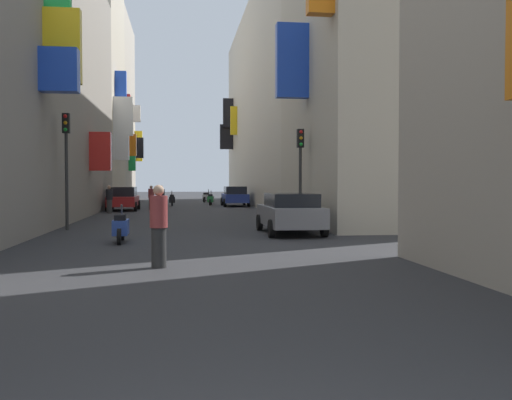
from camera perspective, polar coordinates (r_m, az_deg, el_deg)
ground_plane at (r=32.67m, az=-7.01°, el=-1.39°), size 140.00×140.00×0.00m
building_left_mid_a at (r=47.72m, az=-17.09°, el=12.53°), size 7.37×9.87×21.52m
building_left_mid_b at (r=57.82m, az=-15.30°, el=8.52°), size 7.24×11.43×17.26m
building_right_mid_c at (r=26.73m, az=11.31°, el=17.19°), size 7.33×10.97×17.87m
building_right_far at (r=47.40m, az=2.63°, el=9.19°), size 7.30×32.71×15.79m
parked_car_blue at (r=42.84m, az=-2.11°, el=0.42°), size 1.89×4.32×1.47m
parked_car_grey at (r=20.29m, az=3.41°, el=-1.21°), size 1.95×4.30×1.42m
parked_car_red at (r=37.45m, az=-12.98°, el=0.17°), size 1.88×4.18×1.49m
scooter_black at (r=43.88m, az=-8.32°, el=0.03°), size 0.47×1.99×1.13m
scooter_green at (r=44.81m, az=-4.52°, el=0.08°), size 0.58×1.86×1.13m
scooter_silver at (r=51.26m, az=-4.89°, el=0.31°), size 0.81×1.69×1.13m
scooter_blue at (r=17.81m, az=-13.25°, el=-2.64°), size 0.47×1.83×1.13m
pedestrian_crossing at (r=32.27m, az=-9.37°, el=-0.01°), size 0.38×0.38×1.62m
pedestrian_near_left at (r=38.17m, az=-10.34°, el=0.23°), size 0.53×0.53×1.58m
pedestrian_near_right at (r=34.11m, az=-14.32°, el=0.05°), size 0.52×0.52×1.61m
pedestrian_mid_street at (r=12.45m, az=-9.61°, el=-2.58°), size 0.41×0.41×1.77m
traffic_light_near_corner at (r=23.56m, az=4.42°, el=3.99°), size 0.26×0.34×3.97m
traffic_light_far_corner at (r=23.03m, az=-18.27°, el=4.64°), size 0.26×0.34×4.42m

